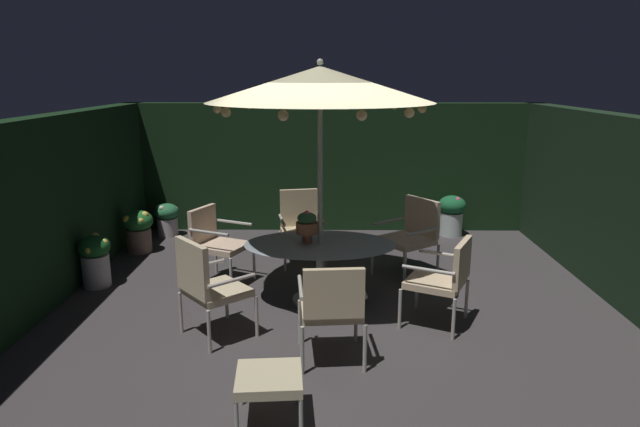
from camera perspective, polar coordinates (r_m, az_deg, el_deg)
ground_plane at (r=6.43m, az=1.53°, el=-9.62°), size 6.95×7.05×0.02m
hedge_backdrop_rear at (r=9.39m, az=1.30°, el=4.80°), size 6.95×0.30×2.13m
hedge_backdrop_left at (r=6.89m, az=-27.26°, el=-0.19°), size 0.30×7.05×2.13m
hedge_backdrop_right at (r=6.98m, az=30.05°, el=-0.36°), size 0.30×7.05×2.13m
patio_dining_table at (r=6.40m, az=0.01°, el=-4.30°), size 1.74×1.17×0.70m
patio_umbrella at (r=6.08m, az=0.01°, el=13.10°), size 2.47×2.47×2.74m
centerpiece_planter at (r=6.30m, az=-1.36°, el=-1.15°), size 0.25×0.25×0.38m
patio_chair_north at (r=7.30m, az=9.41°, el=-1.89°), size 0.87×0.88×1.02m
patio_chair_northeast at (r=7.79m, az=-2.00°, el=-0.98°), size 0.69×0.71×1.00m
patio_chair_east at (r=7.11m, az=-10.72°, el=-2.61°), size 0.79×0.76×0.96m
patio_chair_southeast at (r=5.61m, az=-11.52°, el=-6.98°), size 0.82×0.83×1.04m
patio_chair_south at (r=5.04m, az=1.23°, el=-9.29°), size 0.64×0.66×0.98m
patio_chair_southwest at (r=5.92m, az=12.71°, el=-6.22°), size 0.79×0.80×0.95m
ottoman_footrest at (r=4.37m, az=-5.26°, el=-16.69°), size 0.53×0.52×0.39m
potted_plant_right_far at (r=8.65m, az=-18.18°, el=-1.49°), size 0.44×0.44×0.63m
potted_plant_back_left at (r=7.44m, az=-22.12°, el=-4.31°), size 0.39×0.40×0.67m
potted_plant_back_center at (r=9.41m, az=-15.43°, el=-0.44°), size 0.39×0.39×0.54m
potted_plant_front_corner at (r=9.34m, az=13.39°, el=0.02°), size 0.45×0.45×0.66m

